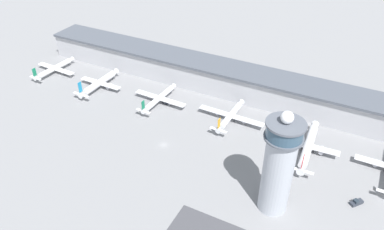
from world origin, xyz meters
name	(u,v)px	position (x,y,z in m)	size (l,w,h in m)	color
ground_plane	(164,145)	(0.00, 0.00, 0.00)	(1000.00, 1000.00, 0.00)	gray
terminal_building	(216,76)	(0.00, 70.00, 9.56)	(267.81, 25.00, 18.92)	#B2B2B7
control_tower	(279,165)	(67.19, -15.36, 25.29)	(16.37, 16.37, 52.88)	#ADB2BC
airplane_gate_alpha	(55,68)	(-115.35, 35.72, 3.95)	(34.11, 37.14, 11.65)	white
airplane_gate_bravo	(100,83)	(-71.60, 33.42, 4.28)	(32.29, 38.85, 13.82)	white
airplane_gate_charlie	(159,98)	(-24.42, 35.39, 4.24)	(37.13, 37.09, 11.71)	white
airplane_gate_delta	(231,116)	(24.34, 38.09, 4.31)	(42.03, 35.65, 12.29)	silver
airplane_gate_echo	(308,146)	(72.86, 30.29, 4.61)	(33.18, 44.78, 14.36)	white
service_truck_catering	(356,202)	(101.80, 3.92, 0.96)	(6.08, 6.62, 2.77)	black
service_truck_fuel	(165,101)	(-22.16, 38.28, 1.11)	(6.30, 5.81, 3.18)	black
service_truck_baggage	(292,141)	(63.21, 35.03, 0.95)	(3.18, 6.14, 2.74)	black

